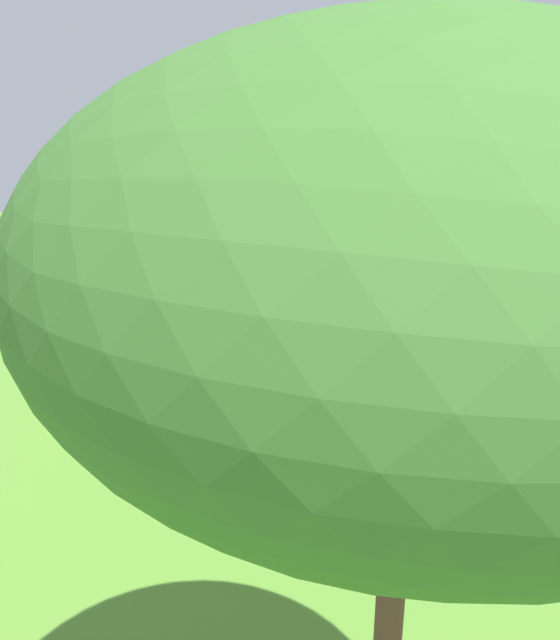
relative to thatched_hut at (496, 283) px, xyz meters
name	(u,v)px	position (x,y,z in m)	size (l,w,h in m)	color
ground_plane	(288,348)	(1.12, -4.15, -2.29)	(36.00, 36.00, 0.00)	#558A2E
thatched_hut	(496,283)	(0.00, 0.00, 0.00)	(4.91, 4.91, 4.04)	beige
shade_umbrella	(261,253)	(3.07, -1.86, 0.49)	(3.69, 3.69, 3.12)	#402C26
patio_dining_table	(262,381)	(3.07, -1.86, -1.63)	(1.57, 1.13, 0.74)	silver
patio_chair_near_hut	(184,398)	(4.27, -2.26, -1.77)	(0.54, 0.55, 0.90)	white
patio_chair_near_lawn	(323,414)	(2.73, -0.65, -1.77)	(0.54, 0.52, 0.90)	silver
patio_chair_west_end	(275,359)	(2.24, -2.81, -1.77)	(0.61, 0.61, 0.90)	silver
guest_beside_umbrella	(199,420)	(4.70, -0.76, -1.35)	(0.42, 0.45, 1.56)	black
guest_behind_table	(359,351)	(1.40, -1.51, -1.35)	(0.41, 0.47, 1.56)	black
standing_watcher	(359,265)	(-1.69, -5.43, -1.24)	(0.42, 0.55, 1.74)	black
zebra_nearest_camera	(284,300)	(1.16, -4.23, -1.25)	(1.73, 1.60, 1.57)	silver
zebra_by_umbrella	(184,283)	(2.32, -6.46, -1.29)	(1.02, 2.24, 1.54)	silver
acacia_tree_behind_hut	(414,262)	(5.98, 4.49, 2.24)	(3.62, 3.62, 5.62)	brown
brick_patio_kerb	(56,328)	(4.84, -7.77, -2.25)	(2.80, 0.36, 0.08)	#935C44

